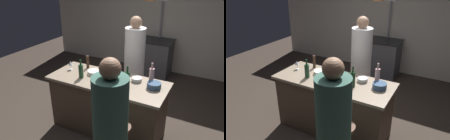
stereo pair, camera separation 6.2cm
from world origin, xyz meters
TOP-DOWN VIEW (x-y plane):
  - ground_plane at (0.00, 0.00)m, footprint 9.00×9.00m
  - back_wall at (0.00, 2.85)m, footprint 6.40×0.16m
  - kitchen_island at (0.00, 0.00)m, footprint 1.80×0.72m
  - stove_range at (0.00, 2.45)m, footprint 0.80×0.64m
  - chef at (0.08, 0.85)m, footprint 0.36×0.36m
  - guest_right at (0.58, -0.98)m, footprint 0.35×0.35m
  - overhead_pot_rack at (-0.01, 2.00)m, footprint 0.88×1.29m
  - cutting_board at (0.03, 0.17)m, footprint 0.32×0.22m
  - pepper_mill at (-0.51, 0.25)m, footprint 0.05×0.05m
  - wine_bottle_red at (0.34, -0.05)m, footprint 0.07×0.07m
  - wine_bottle_green at (-0.39, -0.12)m, footprint 0.07×0.07m
  - wine_bottle_rose at (0.61, 0.21)m, footprint 0.07×0.07m
  - wine_glass_by_chef at (0.09, -0.24)m, footprint 0.07×0.07m
  - wine_glass_near_right_guest at (-0.14, -0.13)m, footprint 0.07×0.07m
  - wine_glass_near_left_guest at (-0.71, 0.05)m, footprint 0.07×0.07m
  - mixing_bowl_ceramic at (-0.28, 0.08)m, footprint 0.20×0.20m
  - mixing_bowl_blue at (0.69, 0.08)m, footprint 0.19×0.19m
  - mixing_bowl_steel at (0.40, 0.16)m, footprint 0.15×0.15m

SIDE VIEW (x-z plane):
  - ground_plane at x=0.00m, z-range 0.00..0.00m
  - stove_range at x=0.00m, z-range 0.00..0.89m
  - kitchen_island at x=0.00m, z-range 0.00..0.90m
  - guest_right at x=0.58m, z-range -0.06..1.62m
  - chef at x=0.08m, z-range -0.06..1.65m
  - cutting_board at x=0.03m, z-range 0.90..0.92m
  - mixing_bowl_steel at x=0.40m, z-range 0.90..0.96m
  - mixing_bowl_ceramic at x=-0.28m, z-range 0.90..0.96m
  - mixing_bowl_blue at x=0.69m, z-range 0.90..0.98m
  - pepper_mill at x=-0.51m, z-range 0.90..1.11m
  - wine_glass_by_chef at x=0.09m, z-range 0.93..1.08m
  - wine_glass_near_right_guest at x=-0.14m, z-range 0.93..1.08m
  - wine_glass_near_left_guest at x=-0.71m, z-range 0.93..1.08m
  - wine_bottle_green at x=-0.39m, z-range 0.86..1.15m
  - wine_bottle_red at x=0.34m, z-range 0.86..1.17m
  - wine_bottle_rose at x=0.61m, z-range 0.86..1.17m
  - back_wall at x=0.00m, z-range 0.00..2.60m
  - overhead_pot_rack at x=-0.01m, z-range 0.60..2.77m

